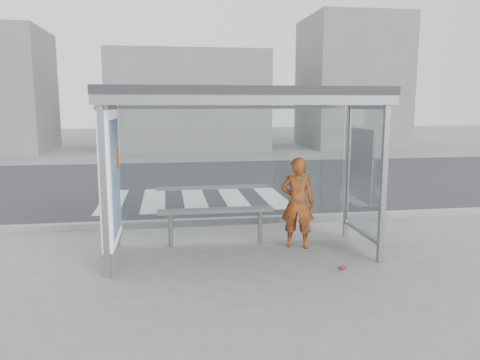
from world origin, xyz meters
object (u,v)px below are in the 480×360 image
Objects in this scene: person at (298,203)px; bench at (216,210)px; soda_can at (343,268)px; bus_shelter at (218,130)px.

person is 1.38m from bench.
bus_shelter is at bearing 149.92° from soda_can.
bus_shelter is at bearing 28.44° from person.
person is (1.33, 0.16, -1.22)m from bus_shelter.
soda_can is (0.36, -1.15, -0.73)m from person.
soda_can is (1.69, -1.50, -0.57)m from bench.
person is 13.74× the size of soda_can.
bus_shelter is 2.77m from soda_can.
bus_shelter reaches higher than bench.
soda_can is at bearing -30.08° from bus_shelter.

